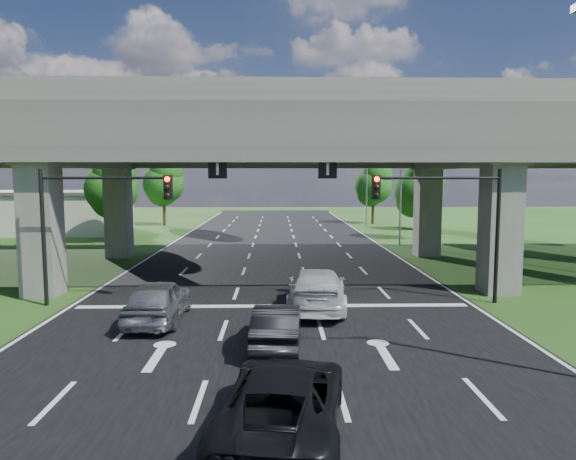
{
  "coord_description": "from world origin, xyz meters",
  "views": [
    {
      "loc": [
        0.16,
        -18.44,
        5.6
      ],
      "look_at": [
        0.77,
        8.23,
        2.89
      ],
      "focal_mm": 32.0,
      "sensor_mm": 36.0,
      "label": 1
    }
  ],
  "objects_px": {
    "signal_right": "(450,210)",
    "streetlight_beyond": "(363,176)",
    "car_trailing": "(284,400)",
    "car_silver": "(158,301)",
    "car_white": "(317,289)",
    "streetlight_far": "(396,175)",
    "car_dark": "(277,326)",
    "signal_left": "(92,211)"
  },
  "relations": [
    {
      "from": "signal_right",
      "to": "car_dark",
      "type": "bearing_deg",
      "value": -142.62
    },
    {
      "from": "signal_right",
      "to": "car_white",
      "type": "distance_m",
      "value": 6.87
    },
    {
      "from": "streetlight_far",
      "to": "car_trailing",
      "type": "bearing_deg",
      "value": -107.15
    },
    {
      "from": "signal_left",
      "to": "car_white",
      "type": "xyz_separation_m",
      "value": [
        9.7,
        -0.94,
        -3.3
      ]
    },
    {
      "from": "signal_right",
      "to": "car_silver",
      "type": "distance_m",
      "value": 13.0
    },
    {
      "from": "car_silver",
      "to": "signal_left",
      "type": "bearing_deg",
      "value": -38.79
    },
    {
      "from": "car_silver",
      "to": "car_trailing",
      "type": "relative_size",
      "value": 0.9
    },
    {
      "from": "streetlight_beyond",
      "to": "car_dark",
      "type": "bearing_deg",
      "value": -103.32
    },
    {
      "from": "car_silver",
      "to": "car_dark",
      "type": "xyz_separation_m",
      "value": [
        4.61,
        -3.08,
        -0.13
      ]
    },
    {
      "from": "car_trailing",
      "to": "signal_left",
      "type": "bearing_deg",
      "value": -47.3
    },
    {
      "from": "car_dark",
      "to": "car_white",
      "type": "bearing_deg",
      "value": -105.76
    },
    {
      "from": "streetlight_beyond",
      "to": "signal_right",
      "type": "bearing_deg",
      "value": -93.61
    },
    {
      "from": "streetlight_far",
      "to": "streetlight_beyond",
      "type": "height_order",
      "value": "same"
    },
    {
      "from": "signal_right",
      "to": "signal_left",
      "type": "bearing_deg",
      "value": 180.0
    },
    {
      "from": "signal_left",
      "to": "car_trailing",
      "type": "distance_m",
      "value": 14.62
    },
    {
      "from": "signal_right",
      "to": "streetlight_beyond",
      "type": "xyz_separation_m",
      "value": [
        2.27,
        36.06,
        1.66
      ]
    },
    {
      "from": "signal_left",
      "to": "streetlight_beyond",
      "type": "relative_size",
      "value": 0.6
    },
    {
      "from": "streetlight_far",
      "to": "car_white",
      "type": "bearing_deg",
      "value": -111.38
    },
    {
      "from": "car_trailing",
      "to": "streetlight_beyond",
      "type": "bearing_deg",
      "value": -93.77
    },
    {
      "from": "signal_left",
      "to": "car_white",
      "type": "height_order",
      "value": "signal_left"
    },
    {
      "from": "car_white",
      "to": "car_dark",
      "type": "bearing_deg",
      "value": 75.64
    },
    {
      "from": "signal_right",
      "to": "signal_left",
      "type": "height_order",
      "value": "same"
    },
    {
      "from": "streetlight_beyond",
      "to": "car_dark",
      "type": "relative_size",
      "value": 2.33
    },
    {
      "from": "streetlight_beyond",
      "to": "car_trailing",
      "type": "relative_size",
      "value": 1.84
    },
    {
      "from": "streetlight_far",
      "to": "signal_right",
      "type": "bearing_deg",
      "value": -96.47
    },
    {
      "from": "streetlight_beyond",
      "to": "car_silver",
      "type": "relative_size",
      "value": 2.05
    },
    {
      "from": "streetlight_far",
      "to": "streetlight_beyond",
      "type": "relative_size",
      "value": 1.0
    },
    {
      "from": "streetlight_far",
      "to": "streetlight_beyond",
      "type": "bearing_deg",
      "value": 90.0
    },
    {
      "from": "car_silver",
      "to": "car_white",
      "type": "xyz_separation_m",
      "value": [
        6.31,
        1.82,
        0.03
      ]
    },
    {
      "from": "car_trailing",
      "to": "signal_right",
      "type": "bearing_deg",
      "value": -114.99
    },
    {
      "from": "streetlight_far",
      "to": "car_dark",
      "type": "bearing_deg",
      "value": -110.95
    },
    {
      "from": "streetlight_far",
      "to": "car_trailing",
      "type": "height_order",
      "value": "streetlight_far"
    },
    {
      "from": "car_dark",
      "to": "signal_right",
      "type": "bearing_deg",
      "value": -139.28
    },
    {
      "from": "streetlight_far",
      "to": "car_dark",
      "type": "distance_m",
      "value": 28.2
    },
    {
      "from": "signal_left",
      "to": "car_silver",
      "type": "relative_size",
      "value": 1.23
    },
    {
      "from": "streetlight_far",
      "to": "car_dark",
      "type": "height_order",
      "value": "streetlight_far"
    },
    {
      "from": "streetlight_beyond",
      "to": "signal_left",
      "type": "bearing_deg",
      "value": -116.43
    },
    {
      "from": "signal_right",
      "to": "car_dark",
      "type": "xyz_separation_m",
      "value": [
        -7.64,
        -5.84,
        -3.45
      ]
    },
    {
      "from": "signal_left",
      "to": "streetlight_far",
      "type": "xyz_separation_m",
      "value": [
        17.92,
        20.06,
        1.66
      ]
    },
    {
      "from": "streetlight_beyond",
      "to": "streetlight_far",
      "type": "bearing_deg",
      "value": -90.0
    },
    {
      "from": "signal_right",
      "to": "streetlight_beyond",
      "type": "height_order",
      "value": "streetlight_beyond"
    },
    {
      "from": "signal_right",
      "to": "car_white",
      "type": "relative_size",
      "value": 1.01
    }
  ]
}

